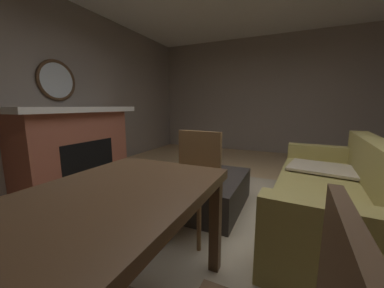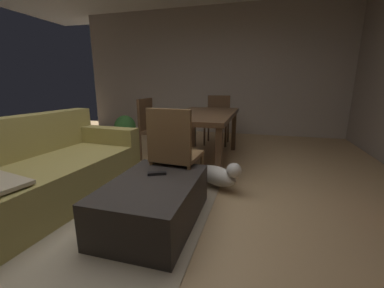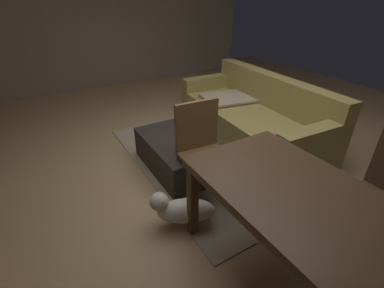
{
  "view_description": "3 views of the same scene",
  "coord_description": "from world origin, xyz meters",
  "px_view_note": "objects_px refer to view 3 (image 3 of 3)",
  "views": [
    {
      "loc": [
        2.03,
        0.46,
        1.16
      ],
      "look_at": [
        -0.2,
        -0.55,
        0.74
      ],
      "focal_mm": 20.61,
      "sensor_mm": 36.0,
      "label": 1
    },
    {
      "loc": [
        -1.95,
        -1.12,
        1.15
      ],
      "look_at": [
        0.46,
        -0.45,
        0.53
      ],
      "focal_mm": 22.73,
      "sensor_mm": 36.0,
      "label": 2
    },
    {
      "loc": [
        2.08,
        -1.55,
        1.79
      ],
      "look_at": [
        0.22,
        -0.44,
        0.57
      ],
      "focal_mm": 25.15,
      "sensor_mm": 36.0,
      "label": 3
    }
  ],
  "objects_px": {
    "couch": "(252,117)",
    "dining_chair_west": "(202,145)",
    "dining_table": "(321,219)",
    "tv_remote": "(188,142)",
    "small_dog": "(182,209)",
    "ottoman_coffee_table": "(180,153)"
  },
  "relations": [
    {
      "from": "tv_remote",
      "to": "dining_table",
      "type": "relative_size",
      "value": 0.09
    },
    {
      "from": "dining_chair_west",
      "to": "dining_table",
      "type": "bearing_deg",
      "value": -0.3
    },
    {
      "from": "dining_table",
      "to": "dining_chair_west",
      "type": "xyz_separation_m",
      "value": [
        -1.27,
        0.01,
        -0.14
      ]
    },
    {
      "from": "couch",
      "to": "dining_table",
      "type": "height_order",
      "value": "couch"
    },
    {
      "from": "couch",
      "to": "ottoman_coffee_table",
      "type": "height_order",
      "value": "couch"
    },
    {
      "from": "tv_remote",
      "to": "dining_chair_west",
      "type": "height_order",
      "value": "dining_chair_west"
    },
    {
      "from": "ottoman_coffee_table",
      "to": "small_dog",
      "type": "distance_m",
      "value": 0.9
    },
    {
      "from": "tv_remote",
      "to": "couch",
      "type": "bearing_deg",
      "value": 79.3
    },
    {
      "from": "couch",
      "to": "dining_chair_west",
      "type": "relative_size",
      "value": 2.52
    },
    {
      "from": "couch",
      "to": "dining_table",
      "type": "distance_m",
      "value": 2.29
    },
    {
      "from": "tv_remote",
      "to": "ottoman_coffee_table",
      "type": "bearing_deg",
      "value": 166.44
    },
    {
      "from": "ottoman_coffee_table",
      "to": "small_dog",
      "type": "relative_size",
      "value": 1.88
    },
    {
      "from": "couch",
      "to": "dining_chair_west",
      "type": "xyz_separation_m",
      "value": [
        0.62,
        -1.23,
        0.22
      ]
    },
    {
      "from": "ottoman_coffee_table",
      "to": "dining_table",
      "type": "bearing_deg",
      "value": -0.56
    },
    {
      "from": "dining_chair_west",
      "to": "small_dog",
      "type": "relative_size",
      "value": 1.69
    },
    {
      "from": "ottoman_coffee_table",
      "to": "tv_remote",
      "type": "bearing_deg",
      "value": 11.02
    },
    {
      "from": "ottoman_coffee_table",
      "to": "small_dog",
      "type": "bearing_deg",
      "value": -27.33
    },
    {
      "from": "dining_table",
      "to": "dining_chair_west",
      "type": "bearing_deg",
      "value": 179.7
    },
    {
      "from": "couch",
      "to": "dining_table",
      "type": "relative_size",
      "value": 1.34
    },
    {
      "from": "tv_remote",
      "to": "dining_chair_west",
      "type": "relative_size",
      "value": 0.17
    },
    {
      "from": "tv_remote",
      "to": "dining_chair_west",
      "type": "bearing_deg",
      "value": -31.14
    },
    {
      "from": "dining_table",
      "to": "small_dog",
      "type": "distance_m",
      "value": 1.13
    }
  ]
}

